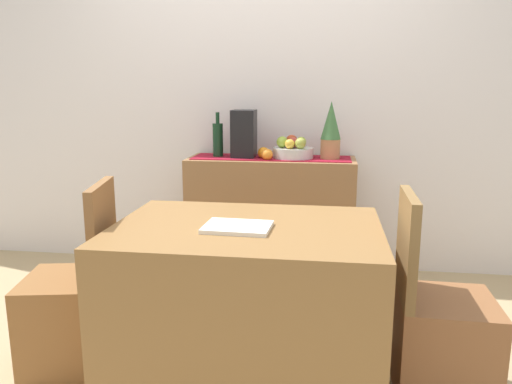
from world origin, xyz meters
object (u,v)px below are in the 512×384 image
object	(u,v)px
potted_plant	(331,130)
chair_near_window	(73,314)
chair_by_corner	(440,339)
sideboard_console	(271,218)
open_book	(237,227)
wine_bottle	(218,139)
fruit_bowl	(293,153)
coffee_maker	(244,134)
dining_table	(247,304)

from	to	relation	value
potted_plant	chair_near_window	world-z (taller)	potted_plant
chair_by_corner	potted_plant	bearing A→B (deg)	110.21
sideboard_console	open_book	xyz separation A→B (m)	(0.01, -1.39, 0.32)
sideboard_console	wine_bottle	xyz separation A→B (m)	(-0.38, 0.00, 0.55)
potted_plant	open_book	world-z (taller)	potted_plant
wine_bottle	chair_near_window	bearing A→B (deg)	-107.99
fruit_bowl	wine_bottle	bearing A→B (deg)	180.00
fruit_bowl	chair_by_corner	world-z (taller)	fruit_bowl
open_book	chair_by_corner	xyz separation A→B (m)	(0.87, 0.06, -0.48)
coffee_maker	chair_near_window	xyz separation A→B (m)	(-0.61, -1.32, -0.75)
chair_near_window	open_book	bearing A→B (deg)	-4.70
dining_table	potted_plant	bearing A→B (deg)	74.85
fruit_bowl	dining_table	xyz separation A→B (m)	(-0.11, -1.32, -0.52)
wine_bottle	coffee_maker	size ratio (longest dim) A/B	0.95
chair_by_corner	fruit_bowl	bearing A→B (deg)	119.15
open_book	chair_by_corner	bearing A→B (deg)	6.71
sideboard_console	chair_near_window	bearing A→B (deg)	-121.33
sideboard_console	open_book	bearing A→B (deg)	-89.46
sideboard_console	dining_table	distance (m)	1.33
fruit_bowl	chair_near_window	xyz separation A→B (m)	(-0.95, -1.32, -0.63)
wine_bottle	open_book	xyz separation A→B (m)	(0.39, -1.39, -0.23)
potted_plant	dining_table	bearing A→B (deg)	-105.15
potted_plant	dining_table	distance (m)	1.53
potted_plant	chair_by_corner	distance (m)	1.61
potted_plant	chair_by_corner	world-z (taller)	potted_plant
coffee_maker	chair_near_window	world-z (taller)	coffee_maker
coffee_maker	open_book	world-z (taller)	coffee_maker
open_book	chair_near_window	bearing A→B (deg)	177.80
potted_plant	dining_table	world-z (taller)	potted_plant
wine_bottle	chair_near_window	size ratio (longest dim) A/B	0.35
coffee_maker	potted_plant	bearing A→B (deg)	0.00
chair_near_window	chair_by_corner	xyz separation A→B (m)	(1.69, -0.00, 0.00)
coffee_maker	dining_table	bearing A→B (deg)	-80.02
fruit_bowl	open_book	bearing A→B (deg)	-95.61
coffee_maker	open_book	xyz separation A→B (m)	(0.20, -1.39, -0.27)
sideboard_console	potted_plant	size ratio (longest dim) A/B	2.96
fruit_bowl	potted_plant	xyz separation A→B (m)	(0.25, 0.00, 0.16)
fruit_bowl	chair_near_window	bearing A→B (deg)	-125.82
fruit_bowl	coffee_maker	distance (m)	0.36
dining_table	open_book	distance (m)	0.39
chair_near_window	fruit_bowl	bearing A→B (deg)	54.18
wine_bottle	chair_by_corner	size ratio (longest dim) A/B	0.35
sideboard_console	wine_bottle	size ratio (longest dim) A/B	3.70
coffee_maker	chair_near_window	size ratio (longest dim) A/B	0.36
coffee_maker	chair_by_corner	distance (m)	1.87
coffee_maker	wine_bottle	bearing A→B (deg)	180.00
potted_plant	open_book	size ratio (longest dim) A/B	1.39
coffee_maker	chair_by_corner	xyz separation A→B (m)	(1.08, -1.32, -0.75)
open_book	dining_table	bearing A→B (deg)	68.20
wine_bottle	dining_table	size ratio (longest dim) A/B	0.27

